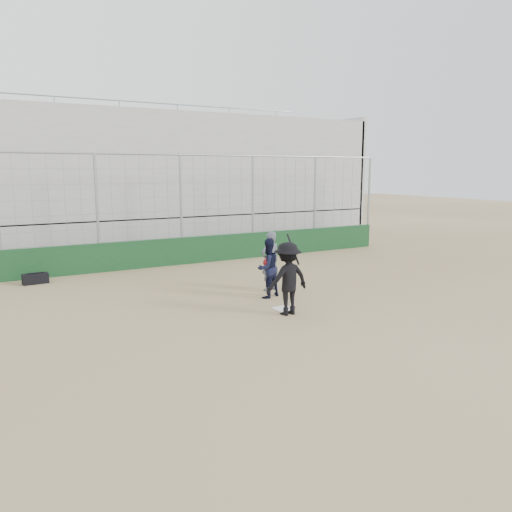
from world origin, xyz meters
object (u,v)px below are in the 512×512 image
batter_at_plate (287,279)px  catcher_crouched (268,278)px  umpire (270,264)px  equipment_bag (35,279)px

batter_at_plate → catcher_crouched: batter_at_plate is taller
catcher_crouched → umpire: umpire is taller
batter_at_plate → equipment_bag: size_ratio=2.51×
batter_at_plate → catcher_crouched: bearing=75.8°
catcher_crouched → umpire: size_ratio=0.72×
catcher_crouched → equipment_bag: size_ratio=1.46×
catcher_crouched → umpire: (0.47, 0.68, 0.22)m
equipment_bag → catcher_crouched: bearing=-42.5°
batter_at_plate → equipment_bag: (-5.00, 6.55, -0.73)m
batter_at_plate → umpire: (0.88, 2.28, -0.11)m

